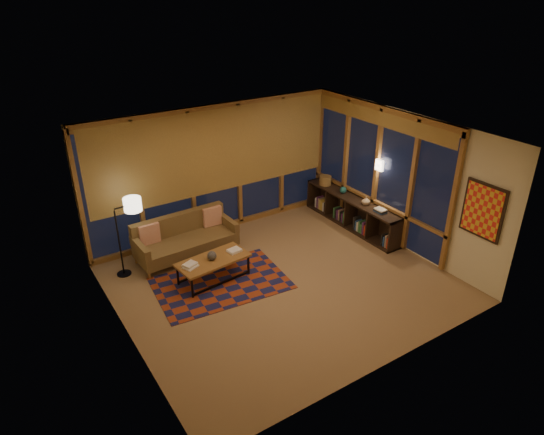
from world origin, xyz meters
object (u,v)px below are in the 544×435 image
coffee_table (214,269)px  bookshelf (351,212)px  sofa (186,238)px  floor_lamp (119,239)px

coffee_table → bookshelf: (3.47, 0.26, 0.12)m
sofa → floor_lamp: (-1.24, 0.04, 0.33)m
sofa → floor_lamp: 1.29m
floor_lamp → bookshelf: 4.85m
floor_lamp → coffee_table: bearing=-42.7°
bookshelf → sofa: bearing=167.9°
sofa → bookshelf: sofa is taller
coffee_table → bookshelf: bearing=-1.8°
coffee_table → bookshelf: size_ratio=0.48×
coffee_table → bookshelf: 3.48m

